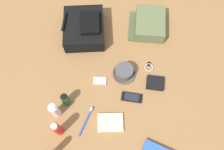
% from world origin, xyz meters
% --- Properties ---
extents(ground_plane, '(2.64, 2.02, 0.02)m').
position_xyz_m(ground_plane, '(0.00, 0.00, -0.01)').
color(ground_plane, olive).
rests_on(ground_plane, ground).
extents(backpack, '(0.34, 0.30, 0.14)m').
position_xyz_m(backpack, '(0.32, 0.21, 0.06)').
color(backpack, black).
rests_on(backpack, ground_plane).
extents(toiletry_pouch, '(0.26, 0.25, 0.09)m').
position_xyz_m(toiletry_pouch, '(0.40, -0.23, 0.04)').
color(toiletry_pouch, '#56603D').
rests_on(toiletry_pouch, ground_plane).
extents(bucket_hat, '(0.15, 0.15, 0.07)m').
position_xyz_m(bucket_hat, '(0.03, -0.08, 0.03)').
color(bucket_hat, '#464646').
rests_on(bucket_hat, ground_plane).
extents(sunscreen_spray, '(0.05, 0.05, 0.17)m').
position_xyz_m(sunscreen_spray, '(-0.37, 0.28, 0.08)').
color(sunscreen_spray, red).
rests_on(sunscreen_spray, ground_plane).
extents(toothpaste_tube, '(0.05, 0.05, 0.15)m').
position_xyz_m(toothpaste_tube, '(-0.26, 0.31, 0.07)').
color(toothpaste_tube, white).
rests_on(toothpaste_tube, ground_plane).
extents(shampoo_bottle, '(0.05, 0.05, 0.12)m').
position_xyz_m(shampoo_bottle, '(-0.19, 0.26, 0.06)').
color(shampoo_bottle, '#19471E').
rests_on(shampoo_bottle, ground_plane).
extents(cell_phone, '(0.07, 0.13, 0.01)m').
position_xyz_m(cell_phone, '(-0.13, -0.13, 0.01)').
color(cell_phone, black).
rests_on(cell_phone, ground_plane).
extents(media_player, '(0.06, 0.09, 0.01)m').
position_xyz_m(media_player, '(-0.03, 0.08, 0.01)').
color(media_player, '#B7B7BC').
rests_on(media_player, ground_plane).
extents(wristwatch, '(0.07, 0.06, 0.01)m').
position_xyz_m(wristwatch, '(0.09, -0.24, 0.01)').
color(wristwatch, '#99999E').
rests_on(wristwatch, ground_plane).
extents(toothbrush, '(0.18, 0.07, 0.02)m').
position_xyz_m(toothbrush, '(-0.29, 0.13, 0.01)').
color(toothbrush, blue).
rests_on(toothbrush, ground_plane).
extents(wallet, '(0.10, 0.11, 0.02)m').
position_xyz_m(wallet, '(-0.02, -0.28, 0.01)').
color(wallet, black).
rests_on(wallet, ground_plane).
extents(notepad, '(0.13, 0.16, 0.02)m').
position_xyz_m(notepad, '(-0.29, -0.01, 0.01)').
color(notepad, beige).
rests_on(notepad, ground_plane).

